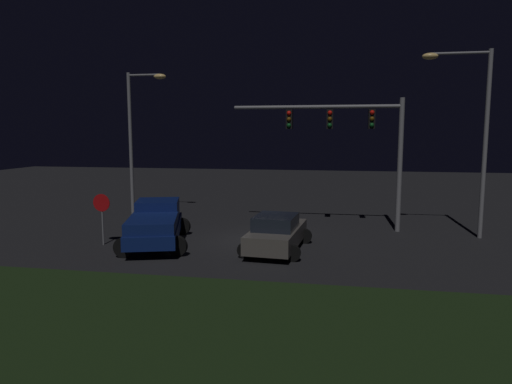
{
  "coord_description": "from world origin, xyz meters",
  "views": [
    {
      "loc": [
        3.58,
        -20.02,
        4.82
      ],
      "look_at": [
        -0.25,
        1.3,
        2.04
      ],
      "focal_mm": 32.29,
      "sensor_mm": 36.0,
      "label": 1
    }
  ],
  "objects_px": {
    "traffic_signal_gantry": "(349,131)",
    "street_lamp_right": "(472,121)",
    "car_sedan": "(277,233)",
    "stop_sign": "(102,209)",
    "street_lamp_left": "(137,127)",
    "pickup_truck": "(156,221)"
  },
  "relations": [
    {
      "from": "street_lamp_right",
      "to": "stop_sign",
      "type": "height_order",
      "value": "street_lamp_right"
    },
    {
      "from": "pickup_truck",
      "to": "traffic_signal_gantry",
      "type": "distance_m",
      "value": 10.22
    },
    {
      "from": "stop_sign",
      "to": "pickup_truck",
      "type": "bearing_deg",
      "value": 14.09
    },
    {
      "from": "street_lamp_left",
      "to": "stop_sign",
      "type": "distance_m",
      "value": 7.89
    },
    {
      "from": "pickup_truck",
      "to": "car_sedan",
      "type": "height_order",
      "value": "pickup_truck"
    },
    {
      "from": "stop_sign",
      "to": "street_lamp_left",
      "type": "bearing_deg",
      "value": 101.42
    },
    {
      "from": "street_lamp_left",
      "to": "pickup_truck",
      "type": "bearing_deg",
      "value": -60.38
    },
    {
      "from": "traffic_signal_gantry",
      "to": "street_lamp_right",
      "type": "xyz_separation_m",
      "value": [
        5.41,
        -0.81,
        0.46
      ]
    },
    {
      "from": "pickup_truck",
      "to": "street_lamp_right",
      "type": "bearing_deg",
      "value": -91.22
    },
    {
      "from": "traffic_signal_gantry",
      "to": "street_lamp_right",
      "type": "bearing_deg",
      "value": -8.49
    },
    {
      "from": "car_sedan",
      "to": "street_lamp_right",
      "type": "bearing_deg",
      "value": -59.97
    },
    {
      "from": "pickup_truck",
      "to": "stop_sign",
      "type": "relative_size",
      "value": 2.58
    },
    {
      "from": "traffic_signal_gantry",
      "to": "street_lamp_left",
      "type": "xyz_separation_m",
      "value": [
        -11.87,
        1.77,
        0.24
      ]
    },
    {
      "from": "street_lamp_right",
      "to": "stop_sign",
      "type": "relative_size",
      "value": 3.81
    },
    {
      "from": "traffic_signal_gantry",
      "to": "street_lamp_right",
      "type": "relative_size",
      "value": 0.98
    },
    {
      "from": "street_lamp_left",
      "to": "street_lamp_right",
      "type": "height_order",
      "value": "street_lamp_right"
    },
    {
      "from": "traffic_signal_gantry",
      "to": "pickup_truck",
      "type": "bearing_deg",
      "value": -151.07
    },
    {
      "from": "pickup_truck",
      "to": "street_lamp_left",
      "type": "bearing_deg",
      "value": 13.03
    },
    {
      "from": "pickup_truck",
      "to": "traffic_signal_gantry",
      "type": "height_order",
      "value": "traffic_signal_gantry"
    },
    {
      "from": "pickup_truck",
      "to": "street_lamp_right",
      "type": "height_order",
      "value": "street_lamp_right"
    },
    {
      "from": "car_sedan",
      "to": "traffic_signal_gantry",
      "type": "distance_m",
      "value": 6.97
    },
    {
      "from": "car_sedan",
      "to": "street_lamp_right",
      "type": "distance_m",
      "value": 10.33
    }
  ]
}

